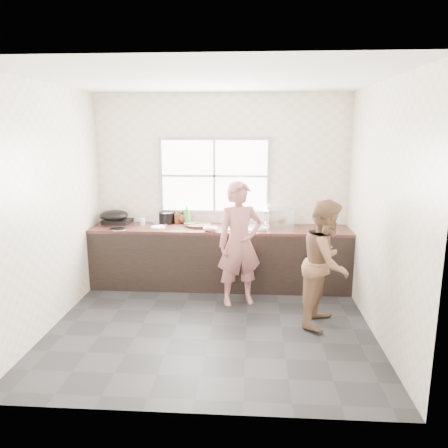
# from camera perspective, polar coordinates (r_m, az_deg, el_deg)

# --- Properties ---
(floor) EXTENTS (3.60, 3.20, 0.01)m
(floor) POSITION_cam_1_polar(r_m,az_deg,el_deg) (5.15, -1.64, -13.10)
(floor) COLOR #252527
(floor) RESTS_ON ground
(ceiling) EXTENTS (3.60, 3.20, 0.01)m
(ceiling) POSITION_cam_1_polar(r_m,az_deg,el_deg) (4.68, -1.85, 18.43)
(ceiling) COLOR silver
(ceiling) RESTS_ON wall_back
(wall_back) EXTENTS (3.60, 0.01, 2.70)m
(wall_back) POSITION_cam_1_polar(r_m,az_deg,el_deg) (6.31, -0.33, 4.52)
(wall_back) COLOR silver
(wall_back) RESTS_ON ground
(wall_left) EXTENTS (0.01, 3.20, 2.70)m
(wall_left) POSITION_cam_1_polar(r_m,az_deg,el_deg) (5.23, -21.86, 2.00)
(wall_left) COLOR silver
(wall_left) RESTS_ON ground
(wall_right) EXTENTS (0.01, 3.20, 2.70)m
(wall_right) POSITION_cam_1_polar(r_m,az_deg,el_deg) (4.90, 19.78, 1.53)
(wall_right) COLOR silver
(wall_right) RESTS_ON ground
(wall_front) EXTENTS (3.60, 0.01, 2.70)m
(wall_front) POSITION_cam_1_polar(r_m,az_deg,el_deg) (3.18, -4.54, -3.34)
(wall_front) COLOR beige
(wall_front) RESTS_ON ground
(cabinet) EXTENTS (3.60, 0.62, 0.82)m
(cabinet) POSITION_cam_1_polar(r_m,az_deg,el_deg) (6.21, -0.53, -4.51)
(cabinet) COLOR black
(cabinet) RESTS_ON floor
(countertop) EXTENTS (3.60, 0.64, 0.04)m
(countertop) POSITION_cam_1_polar(r_m,az_deg,el_deg) (6.10, -0.53, -0.64)
(countertop) COLOR #3D1E19
(countertop) RESTS_ON cabinet
(sink) EXTENTS (0.55, 0.45, 0.02)m
(sink) POSITION_cam_1_polar(r_m,az_deg,el_deg) (6.07, 2.76, -0.46)
(sink) COLOR silver
(sink) RESTS_ON countertop
(faucet) EXTENTS (0.02, 0.02, 0.30)m
(faucet) POSITION_cam_1_polar(r_m,az_deg,el_deg) (6.24, 2.81, 1.25)
(faucet) COLOR silver
(faucet) RESTS_ON countertop
(window_frame) EXTENTS (1.60, 0.05, 1.10)m
(window_frame) POSITION_cam_1_polar(r_m,az_deg,el_deg) (6.28, -1.25, 6.32)
(window_frame) COLOR #9EA0A5
(window_frame) RESTS_ON wall_back
(window_glazing) EXTENTS (1.50, 0.01, 1.00)m
(window_glazing) POSITION_cam_1_polar(r_m,az_deg,el_deg) (6.26, -1.27, 6.29)
(window_glazing) COLOR white
(window_glazing) RESTS_ON window_frame
(woman) EXTENTS (0.63, 0.51, 1.48)m
(woman) POSITION_cam_1_polar(r_m,az_deg,el_deg) (5.52, 2.06, -3.12)
(woman) COLOR #B9716F
(woman) RESTS_ON floor
(person_side) EXTENTS (0.77, 0.86, 1.45)m
(person_side) POSITION_cam_1_polar(r_m,az_deg,el_deg) (5.08, 13.19, -4.99)
(person_side) COLOR brown
(person_side) RESTS_ON floor
(cutting_board) EXTENTS (0.47, 0.47, 0.04)m
(cutting_board) POSITION_cam_1_polar(r_m,az_deg,el_deg) (6.16, -3.31, -0.17)
(cutting_board) COLOR black
(cutting_board) RESTS_ON countertop
(cleaver) EXTENTS (0.24, 0.21, 0.01)m
(cleaver) POSITION_cam_1_polar(r_m,az_deg,el_deg) (6.19, -4.27, 0.13)
(cleaver) COLOR silver
(cleaver) RESTS_ON cutting_board
(bowl_mince) EXTENTS (0.21, 0.21, 0.05)m
(bowl_mince) POSITION_cam_1_polar(r_m,az_deg,el_deg) (5.89, -1.79, -0.66)
(bowl_mince) COLOR silver
(bowl_mince) RESTS_ON countertop
(bowl_crabs) EXTENTS (0.25, 0.25, 0.06)m
(bowl_crabs) POSITION_cam_1_polar(r_m,az_deg,el_deg) (6.16, 6.39, -0.09)
(bowl_crabs) COLOR white
(bowl_crabs) RESTS_ON countertop
(bowl_held) EXTENTS (0.21, 0.21, 0.06)m
(bowl_held) POSITION_cam_1_polar(r_m,az_deg,el_deg) (5.90, 5.01, -0.63)
(bowl_held) COLOR silver
(bowl_held) RESTS_ON countertop
(black_pot) EXTENTS (0.26, 0.26, 0.16)m
(black_pot) POSITION_cam_1_polar(r_m,az_deg,el_deg) (6.40, -7.49, 0.81)
(black_pot) COLOR black
(black_pot) RESTS_ON countertop
(plate_food) EXTENTS (0.24, 0.24, 0.02)m
(plate_food) POSITION_cam_1_polar(r_m,az_deg,el_deg) (6.15, -8.62, -0.40)
(plate_food) COLOR white
(plate_food) RESTS_ON countertop
(bottle_green) EXTENTS (0.15, 0.15, 0.29)m
(bottle_green) POSITION_cam_1_polar(r_m,az_deg,el_deg) (6.34, -4.86, 1.37)
(bottle_green) COLOR green
(bottle_green) RESTS_ON countertop
(bottle_brown_tall) EXTENTS (0.09, 0.09, 0.19)m
(bottle_brown_tall) POSITION_cam_1_polar(r_m,az_deg,el_deg) (6.37, -6.01, 0.91)
(bottle_brown_tall) COLOR #4B2F12
(bottle_brown_tall) RESTS_ON countertop
(bottle_brown_short) EXTENTS (0.17, 0.17, 0.17)m
(bottle_brown_short) POSITION_cam_1_polar(r_m,az_deg,el_deg) (6.36, -5.50, 0.81)
(bottle_brown_short) COLOR #471A11
(bottle_brown_short) RESTS_ON countertop
(glass_jar) EXTENTS (0.09, 0.09, 0.10)m
(glass_jar) POSITION_cam_1_polar(r_m,az_deg,el_deg) (6.34, -10.59, 0.30)
(glass_jar) COLOR silver
(glass_jar) RESTS_ON countertop
(burner) EXTENTS (0.43, 0.43, 0.06)m
(burner) POSITION_cam_1_polar(r_m,az_deg,el_deg) (6.58, -13.60, 0.42)
(burner) COLOR black
(burner) RESTS_ON countertop
(wok) EXTENTS (0.42, 0.42, 0.15)m
(wok) POSITION_cam_1_polar(r_m,az_deg,el_deg) (6.44, -14.20, 1.11)
(wok) COLOR black
(wok) RESTS_ON burner
(dish_rack) EXTENTS (0.40, 0.33, 0.26)m
(dish_rack) POSITION_cam_1_polar(r_m,az_deg,el_deg) (6.11, 7.16, 0.76)
(dish_rack) COLOR silver
(dish_rack) RESTS_ON countertop
(pot_lid_left) EXTENTS (0.23, 0.23, 0.01)m
(pot_lid_left) POSITION_cam_1_polar(r_m,az_deg,el_deg) (6.15, -13.67, -0.63)
(pot_lid_left) COLOR silver
(pot_lid_left) RESTS_ON countertop
(pot_lid_right) EXTENTS (0.35, 0.35, 0.01)m
(pot_lid_right) POSITION_cam_1_polar(r_m,az_deg,el_deg) (6.43, -8.03, 0.17)
(pot_lid_right) COLOR silver
(pot_lid_right) RESTS_ON countertop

